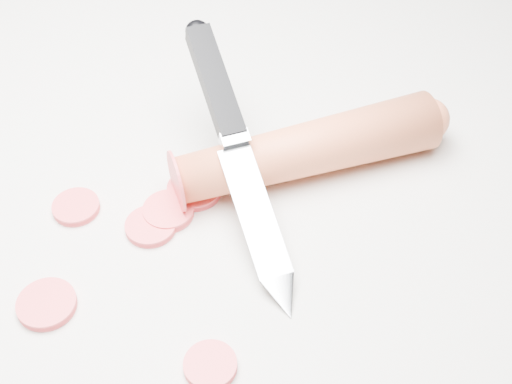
% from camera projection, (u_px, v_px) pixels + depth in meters
% --- Properties ---
extents(ground, '(2.40, 2.40, 0.00)m').
position_uv_depth(ground, '(198.00, 198.00, 0.52)').
color(ground, silver).
rests_on(ground, ground).
extents(carrot, '(0.17, 0.16, 0.04)m').
position_uv_depth(carrot, '(307.00, 149.00, 0.52)').
color(carrot, '#E05E34').
rests_on(carrot, ground).
extents(carrot_slice_0, '(0.03, 0.03, 0.01)m').
position_uv_depth(carrot_slice_0, '(76.00, 207.00, 0.51)').
color(carrot_slice_0, '#F43F47').
rests_on(carrot_slice_0, ground).
extents(carrot_slice_1, '(0.04, 0.04, 0.01)m').
position_uv_depth(carrot_slice_1, '(194.00, 189.00, 0.52)').
color(carrot_slice_1, '#F43F47').
rests_on(carrot_slice_1, ground).
extents(carrot_slice_2, '(0.03, 0.03, 0.01)m').
position_uv_depth(carrot_slice_2, '(210.00, 365.00, 0.43)').
color(carrot_slice_2, '#F43F47').
rests_on(carrot_slice_2, ground).
extents(carrot_slice_3, '(0.04, 0.04, 0.01)m').
position_uv_depth(carrot_slice_3, '(168.00, 211.00, 0.51)').
color(carrot_slice_3, '#F43F47').
rests_on(carrot_slice_3, ground).
extents(carrot_slice_4, '(0.04, 0.04, 0.01)m').
position_uv_depth(carrot_slice_4, '(47.00, 304.00, 0.46)').
color(carrot_slice_4, '#F43F47').
rests_on(carrot_slice_4, ground).
extents(carrot_slice_5, '(0.04, 0.04, 0.01)m').
position_uv_depth(carrot_slice_5, '(151.00, 226.00, 0.50)').
color(carrot_slice_5, '#F43F47').
rests_on(carrot_slice_5, ground).
extents(kitchen_knife, '(0.17, 0.18, 0.09)m').
position_uv_depth(kitchen_knife, '(240.00, 154.00, 0.49)').
color(kitchen_knife, '#B5B7BC').
rests_on(kitchen_knife, ground).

